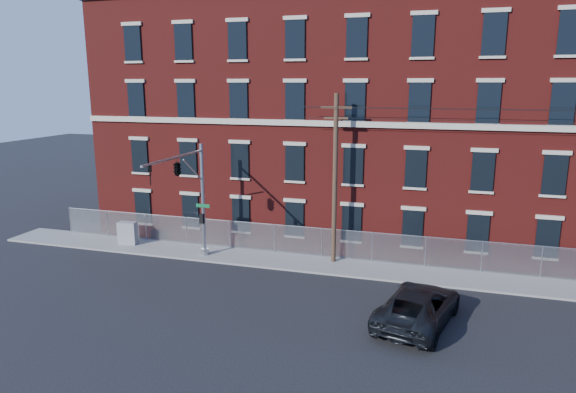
# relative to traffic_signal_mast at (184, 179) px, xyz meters

# --- Properties ---
(ground) EXTENTS (140.00, 140.00, 0.00)m
(ground) POSITION_rel_traffic_signal_mast_xyz_m (6.00, -2.18, -5.39)
(ground) COLOR black
(ground) RESTS_ON ground
(sidewalk) EXTENTS (65.00, 3.00, 0.12)m
(sidewalk) POSITION_rel_traffic_signal_mast_xyz_m (18.00, 2.82, -5.33)
(sidewalk) COLOR gray
(sidewalk) RESTS_ON ground
(mill_building) EXTENTS (55.30, 14.32, 16.30)m
(mill_building) POSITION_rel_traffic_signal_mast_xyz_m (18.00, 11.75, 2.76)
(mill_building) COLOR #5F1411
(mill_building) RESTS_ON ground
(chain_link_fence) EXTENTS (59.06, 0.06, 1.85)m
(chain_link_fence) POSITION_rel_traffic_signal_mast_xyz_m (18.00, 4.12, -4.33)
(chain_link_fence) COLOR #A5A8AD
(chain_link_fence) RESTS_ON ground
(traffic_signal_mast) EXTENTS (0.90, 6.75, 7.00)m
(traffic_signal_mast) POSITION_rel_traffic_signal_mast_xyz_m (0.00, 0.00, 0.00)
(traffic_signal_mast) COLOR #9EA0A5
(traffic_signal_mast) RESTS_ON ground
(utility_pole_near) EXTENTS (1.80, 0.28, 10.00)m
(utility_pole_near) POSITION_rel_traffic_signal_mast_xyz_m (8.00, 3.42, -0.05)
(utility_pole_near) COLOR #422F21
(utility_pole_near) RESTS_ON ground
(pickup_truck) EXTENTS (4.12, 6.50, 1.67)m
(pickup_truck) POSITION_rel_traffic_signal_mast_xyz_m (13.27, -3.30, -4.55)
(pickup_truck) COLOR black
(pickup_truck) RESTS_ON ground
(utility_cabinet) EXTENTS (1.28, 0.77, 1.51)m
(utility_cabinet) POSITION_rel_traffic_signal_mast_xyz_m (-5.89, 2.84, -4.51)
(utility_cabinet) COLOR gray
(utility_cabinet) RESTS_ON sidewalk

